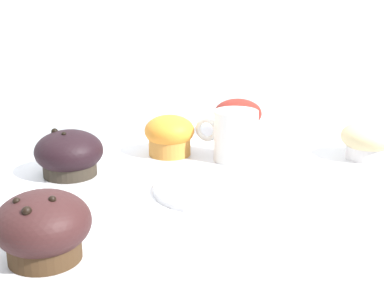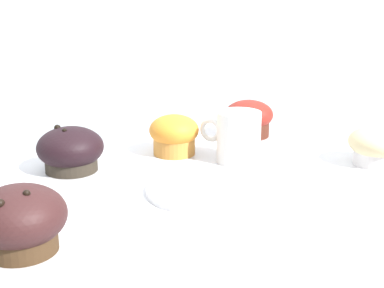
{
  "view_description": "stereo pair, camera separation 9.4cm",
  "coord_description": "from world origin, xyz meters",
  "views": [
    {
      "loc": [
        -0.57,
        -0.62,
        1.24
      ],
      "look_at": [
        0.01,
        0.07,
        0.97
      ],
      "focal_mm": 50.0,
      "sensor_mm": 36.0,
      "label": 1
    },
    {
      "loc": [
        -0.5,
        -0.68,
        1.24
      ],
      "look_at": [
        0.01,
        0.07,
        0.97
      ],
      "focal_mm": 50.0,
      "sensor_mm": 36.0,
      "label": 2
    }
  ],
  "objects": [
    {
      "name": "wall_back",
      "position": [
        0.0,
        0.6,
        0.9
      ],
      "size": [
        3.2,
        0.1,
        1.8
      ],
      "primitive_type": "cube",
      "color": "#A8B2B7",
      "rests_on": "ground"
    },
    {
      "name": "muffin_front_center",
      "position": [
        0.02,
        0.16,
        0.96
      ],
      "size": [
        0.1,
        0.1,
        0.08
      ],
      "color": "#C78236",
      "rests_on": "display_counter"
    },
    {
      "name": "muffin_back_left",
      "position": [
        0.23,
        0.18,
        0.96
      ],
      "size": [
        0.1,
        0.1,
        0.08
      ],
      "color": "#492116",
      "rests_on": "display_counter"
    },
    {
      "name": "muffin_back_right",
      "position": [
        -0.18,
        0.18,
        0.96
      ],
      "size": [
        0.12,
        0.12,
        0.08
      ],
      "color": "#2E271E",
      "rests_on": "display_counter"
    },
    {
      "name": "muffin_front_left",
      "position": [
        -0.34,
        -0.07,
        0.97
      ],
      "size": [
        0.11,
        0.11,
        0.09
      ],
      "color": "#3E2A18",
      "rests_on": "display_counter"
    },
    {
      "name": "muffin_front_right",
      "position": [
        0.29,
        -0.1,
        0.96
      ],
      "size": [
        0.1,
        0.1,
        0.07
      ],
      "color": "silver",
      "rests_on": "display_counter"
    },
    {
      "name": "coffee_cup",
      "position": [
        0.1,
        0.06,
        0.97
      ],
      "size": [
        0.08,
        0.12,
        0.09
      ],
      "color": "white",
      "rests_on": "display_counter"
    },
    {
      "name": "serving_plate",
      "position": [
        -0.04,
        -0.04,
        0.93
      ],
      "size": [
        0.19,
        0.19,
        0.01
      ],
      "color": "white",
      "rests_on": "display_counter"
    }
  ]
}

